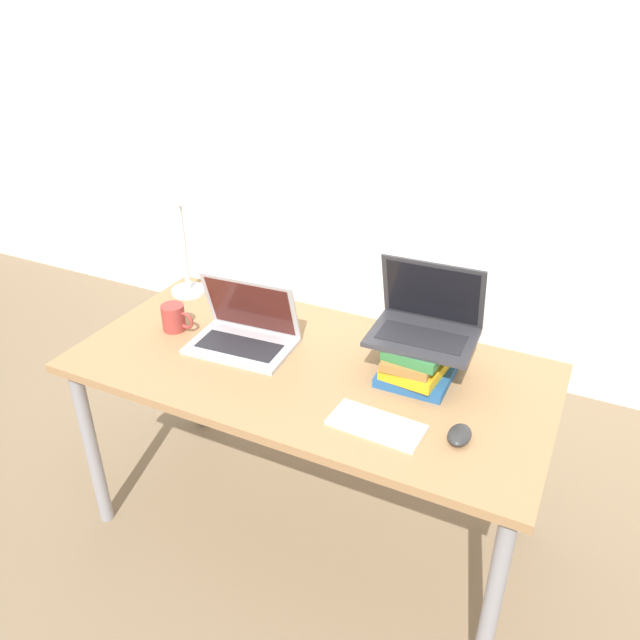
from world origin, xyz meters
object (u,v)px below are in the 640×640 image
desk_lamp (187,196)px  laptop_on_books (426,322)px  laptop_left (244,332)px  book_stack (418,360)px  wireless_keyboard (376,425)px  mug (174,318)px  mouse (460,435)px

desk_lamp → laptop_on_books: bearing=-5.8°
laptop_left → book_stack: laptop_left is taller
wireless_keyboard → desk_lamp: size_ratio=0.48×
wireless_keyboard → mug: mug is taller
book_stack → laptop_on_books: size_ratio=0.83×
wireless_keyboard → mouse: 0.23m
book_stack → desk_lamp: size_ratio=0.49×
laptop_left → mouse: (0.81, -0.17, -0.03)m
wireless_keyboard → mouse: size_ratio=2.83×
wireless_keyboard → book_stack: bearing=85.7°
book_stack → wireless_keyboard: 0.31m
wireless_keyboard → desk_lamp: 1.11m
mouse → desk_lamp: bearing=161.7°
laptop_left → desk_lamp: desk_lamp is taller
mouse → desk_lamp: (-1.16, 0.39, 0.41)m
desk_lamp → book_stack: bearing=-7.9°
mouse → mug: bearing=172.1°
laptop_left → mug: laptop_left is taller
mouse → desk_lamp: desk_lamp is taller
laptop_left → book_stack: bearing=7.4°
laptop_left → mouse: bearing=-12.1°
laptop_on_books → desk_lamp: size_ratio=0.59×
laptop_on_books → mug: bearing=-171.4°
mug → laptop_left: bearing=4.4°
mug → mouse: bearing=-7.9°
mug → desk_lamp: desk_lamp is taller
book_stack → mug: book_stack is taller
wireless_keyboard → mug: (-0.87, 0.20, 0.04)m
laptop_left → mug: 0.28m
laptop_on_books → mouse: size_ratio=3.42×
laptop_left → mouse: laptop_left is taller
laptop_on_books → mug: size_ratio=2.60×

